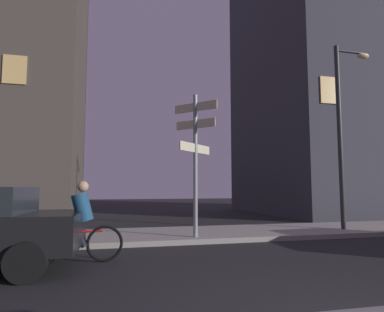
{
  "coord_description": "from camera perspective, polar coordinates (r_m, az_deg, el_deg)",
  "views": [
    {
      "loc": [
        -2.45,
        -2.87,
        1.48
      ],
      "look_at": [
        -0.2,
        6.26,
        2.37
      ],
      "focal_mm": 31.19,
      "sensor_mm": 36.0,
      "label": 1
    }
  ],
  "objects": [
    {
      "name": "building_right_block",
      "position": [
        23.75,
        23.17,
        18.28
      ],
      "size": [
        10.24,
        9.61,
        21.68
      ],
      "color": "#383842",
      "rests_on": "ground_plane"
    },
    {
      "name": "signpost",
      "position": [
        9.23,
        0.58,
        0.75
      ],
      "size": [
        1.14,
        1.14,
        3.94
      ],
      "color": "gray",
      "rests_on": "sidewalk_kerb"
    },
    {
      "name": "sidewalk_kerb",
      "position": [
        10.34,
        0.02,
        -13.22
      ],
      "size": [
        40.0,
        2.89,
        0.14
      ],
      "primitive_type": "cube",
      "color": "#9E9991",
      "rests_on": "ground_plane"
    },
    {
      "name": "street_lamp",
      "position": [
        12.26,
        24.48,
        5.64
      ],
      "size": [
        1.36,
        0.28,
        6.12
      ],
      "color": "#2D2D30",
      "rests_on": "sidewalk_kerb"
    },
    {
      "name": "cyclist",
      "position": [
        7.08,
        -18.73,
        -11.05
      ],
      "size": [
        1.82,
        0.33,
        1.61
      ],
      "color": "black",
      "rests_on": "ground_plane"
    }
  ]
}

